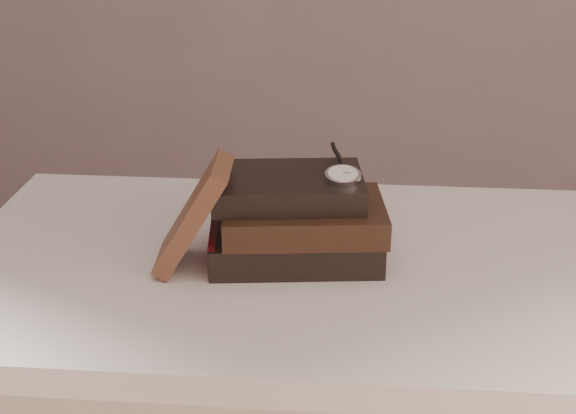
{
  "coord_description": "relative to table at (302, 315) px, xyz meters",
  "views": [
    {
      "loc": [
        0.07,
        -0.73,
        1.29
      ],
      "look_at": [
        -0.02,
        0.36,
        0.82
      ],
      "focal_mm": 53.16,
      "sensor_mm": 36.0,
      "label": 1
    }
  ],
  "objects": [
    {
      "name": "book_stack",
      "position": [
        -0.01,
        0.01,
        0.15
      ],
      "size": [
        0.26,
        0.19,
        0.12
      ],
      "color": "black",
      "rests_on": "table"
    },
    {
      "name": "eyeglasses",
      "position": [
        -0.1,
        0.08,
        0.16
      ],
      "size": [
        0.11,
        0.13,
        0.05
      ],
      "color": "silver",
      "rests_on": "book_stack"
    },
    {
      "name": "journal",
      "position": [
        -0.15,
        -0.03,
        0.17
      ],
      "size": [
        0.11,
        0.11,
        0.16
      ],
      "primitive_type": "cube",
      "rotation": [
        0.0,
        0.54,
        0.06
      ],
      "color": "#422519",
      "rests_on": "table"
    },
    {
      "name": "table",
      "position": [
        0.0,
        0.0,
        0.0
      ],
      "size": [
        1.0,
        0.6,
        0.75
      ],
      "color": "silver",
      "rests_on": "ground"
    },
    {
      "name": "pocket_watch",
      "position": [
        0.05,
        0.01,
        0.22
      ],
      "size": [
        0.06,
        0.15,
        0.02
      ],
      "color": "silver",
      "rests_on": "book_stack"
    }
  ]
}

